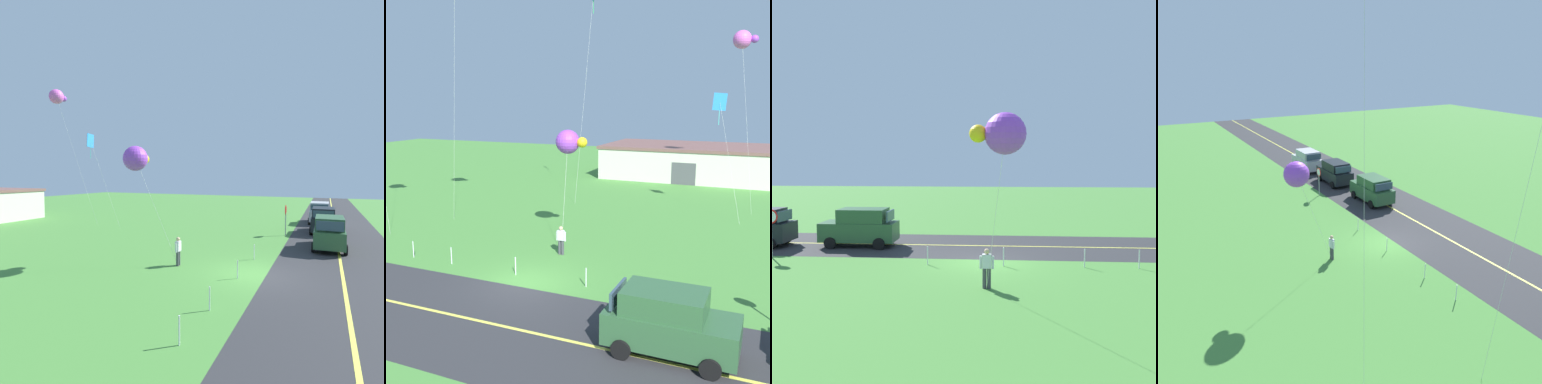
% 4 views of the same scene
% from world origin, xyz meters
% --- Properties ---
extents(ground_plane, '(120.00, 120.00, 0.10)m').
position_xyz_m(ground_plane, '(0.00, 0.00, -0.05)').
color(ground_plane, '#478438').
extents(asphalt_road, '(120.00, 7.00, 0.00)m').
position_xyz_m(asphalt_road, '(0.00, -4.00, 0.00)').
color(asphalt_road, '#2D2D30').
rests_on(asphalt_road, ground).
extents(road_centre_stripe, '(120.00, 0.16, 0.00)m').
position_xyz_m(road_centre_stripe, '(0.00, -4.00, 0.01)').
color(road_centre_stripe, '#E5E04C').
rests_on(road_centre_stripe, asphalt_road).
extents(car_suv_foreground, '(4.40, 2.12, 2.24)m').
position_xyz_m(car_suv_foreground, '(7.42, -3.42, 1.15)').
color(car_suv_foreground, '#2D5633').
rests_on(car_suv_foreground, ground).
extents(person_adult_near, '(0.58, 0.22, 1.60)m').
position_xyz_m(person_adult_near, '(-0.22, 4.30, 0.86)').
color(person_adult_near, '#3F3F47').
rests_on(person_adult_near, ground).
extents(kite_red_low, '(1.90, 3.05, 6.68)m').
position_xyz_m(kite_red_low, '(-0.79, 6.64, 5.97)').
color(kite_red_low, silver).
rests_on(kite_red_low, ground).
extents(fence_post_0, '(0.05, 0.05, 0.90)m').
position_xyz_m(fence_post_0, '(-7.31, 0.70, 0.45)').
color(fence_post_0, silver).
rests_on(fence_post_0, ground).
extents(fence_post_1, '(0.05, 0.05, 0.90)m').
position_xyz_m(fence_post_1, '(-4.79, 0.70, 0.45)').
color(fence_post_1, silver).
rests_on(fence_post_1, ground).
extents(fence_post_2, '(0.05, 0.05, 0.90)m').
position_xyz_m(fence_post_2, '(-0.95, 0.70, 0.45)').
color(fence_post_2, silver).
rests_on(fence_post_2, ground).
extents(fence_post_3, '(0.05, 0.05, 0.90)m').
position_xyz_m(fence_post_3, '(2.75, 0.70, 0.45)').
color(fence_post_3, silver).
rests_on(fence_post_3, ground).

